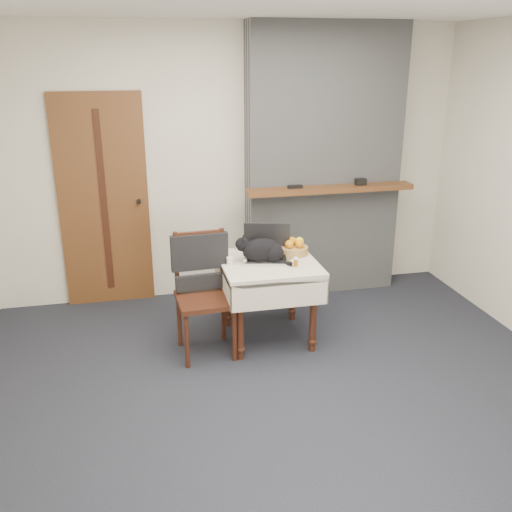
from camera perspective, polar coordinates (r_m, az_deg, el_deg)
The scene contains 12 objects.
ground at distance 4.22m, azimuth 2.51°, elevation -13.70°, with size 4.50×4.50×0.00m, color black.
room_shell at distance 4.01m, azimuth 1.14°, elevation 11.73°, with size 4.52×4.01×2.61m.
door at distance 5.53m, azimuth -14.97°, elevation 5.23°, with size 0.82×0.10×2.00m.
chimney at distance 5.65m, azimuth 6.74°, elevation 9.14°, with size 1.62×0.48×2.60m.
side_table at distance 4.72m, azimuth 1.26°, elevation -1.82°, with size 0.78×0.78×0.70m.
laptop at distance 4.73m, azimuth 1.09°, elevation 0.59°, with size 0.45×0.41×0.29m.
cat at distance 4.63m, azimuth 0.69°, elevation 0.53°, with size 0.44×0.31×0.23m.
cream_jar at distance 4.60m, azimuth -2.62°, elevation -0.51°, with size 0.06×0.06×0.06m, color silver.
pill_bottle at distance 4.57m, azimuth 4.00°, elevation -0.58°, with size 0.04×0.04×0.08m.
fruit_basket at distance 4.84m, azimuth 3.79°, elevation 0.82°, with size 0.24×0.24×0.14m.
desk_clutter at distance 4.81m, azimuth 3.38°, elevation 0.06°, with size 0.16×0.02×0.01m, color black.
chair at distance 4.57m, azimuth -5.41°, elevation -2.02°, with size 0.47×0.46×0.99m.
Camera 1 is at (-0.94, -3.39, 2.32)m, focal length 40.00 mm.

